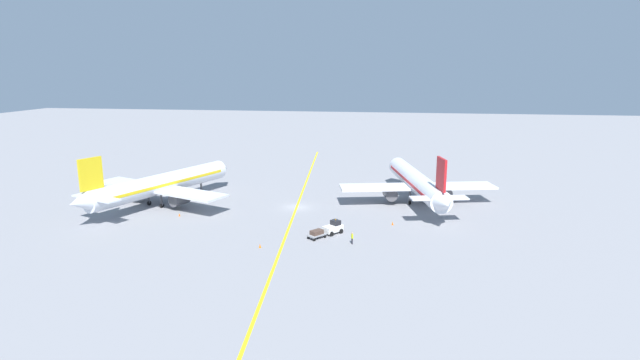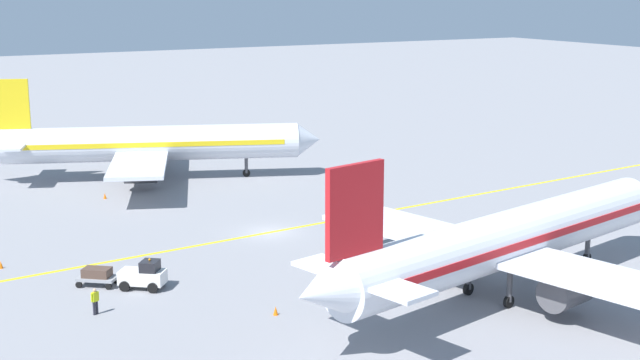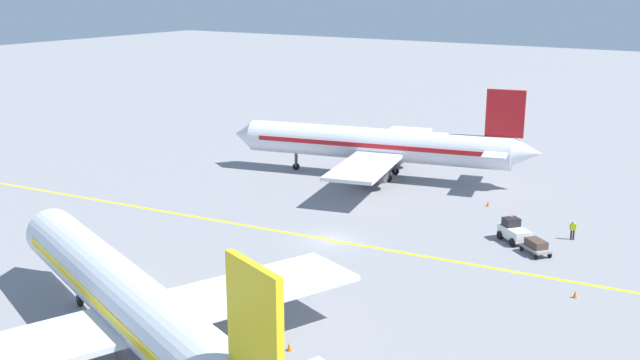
{
  "view_description": "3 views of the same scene",
  "coord_description": "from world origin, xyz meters",
  "px_view_note": "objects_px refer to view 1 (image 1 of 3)",
  "views": [
    {
      "loc": [
        17.28,
        -83.21,
        23.87
      ],
      "look_at": [
        4.09,
        0.62,
        4.92
      ],
      "focal_mm": 28.0,
      "sensor_mm": 36.0,
      "label": 1
    },
    {
      "loc": [
        63.24,
        -30.4,
        19.84
      ],
      "look_at": [
        3.94,
        2.55,
        4.88
      ],
      "focal_mm": 50.0,
      "sensor_mm": 36.0,
      "label": 2
    },
    {
      "loc": [
        -51.39,
        -32.24,
        21.63
      ],
      "look_at": [
        2.36,
        2.59,
        4.45
      ],
      "focal_mm": 42.0,
      "sensor_mm": 36.0,
      "label": 3
    }
  ],
  "objects_px": {
    "airplane_adjacent_stand": "(417,182)",
    "traffic_cone_near_nose": "(393,223)",
    "baggage_cart_trailing": "(317,233)",
    "ground_crew_worker": "(352,238)",
    "airplane_at_gate": "(161,184)",
    "baggage_tug_white": "(333,228)",
    "traffic_cone_by_wingtip": "(179,215)",
    "traffic_cone_mid_apron": "(260,246)"
  },
  "relations": [
    {
      "from": "airplane_at_gate",
      "to": "traffic_cone_near_nose",
      "type": "distance_m",
      "value": 41.72
    },
    {
      "from": "baggage_cart_trailing",
      "to": "baggage_tug_white",
      "type": "bearing_deg",
      "value": 51.35
    },
    {
      "from": "airplane_adjacent_stand",
      "to": "baggage_tug_white",
      "type": "distance_m",
      "value": 23.84
    },
    {
      "from": "airplane_at_gate",
      "to": "baggage_cart_trailing",
      "type": "bearing_deg",
      "value": -24.38
    },
    {
      "from": "airplane_at_gate",
      "to": "ground_crew_worker",
      "type": "bearing_deg",
      "value": -23.26
    },
    {
      "from": "ground_crew_worker",
      "to": "traffic_cone_mid_apron",
      "type": "height_order",
      "value": "ground_crew_worker"
    },
    {
      "from": "airplane_at_gate",
      "to": "airplane_adjacent_stand",
      "type": "xyz_separation_m",
      "value": [
        45.23,
        8.75,
        0.0
      ]
    },
    {
      "from": "ground_crew_worker",
      "to": "baggage_cart_trailing",
      "type": "bearing_deg",
      "value": 163.58
    },
    {
      "from": "airplane_at_gate",
      "to": "ground_crew_worker",
      "type": "relative_size",
      "value": 20.33
    },
    {
      "from": "ground_crew_worker",
      "to": "traffic_cone_by_wingtip",
      "type": "xyz_separation_m",
      "value": [
        -29.55,
        8.91,
        -0.63
      ]
    },
    {
      "from": "ground_crew_worker",
      "to": "traffic_cone_near_nose",
      "type": "bearing_deg",
      "value": 60.44
    },
    {
      "from": "airplane_adjacent_stand",
      "to": "baggage_tug_white",
      "type": "xyz_separation_m",
      "value": [
        -12.68,
        -19.99,
        -2.81
      ]
    },
    {
      "from": "baggage_tug_white",
      "to": "baggage_cart_trailing",
      "type": "distance_m",
      "value": 3.3
    },
    {
      "from": "baggage_cart_trailing",
      "to": "traffic_cone_by_wingtip",
      "type": "height_order",
      "value": "baggage_cart_trailing"
    },
    {
      "from": "airplane_adjacent_stand",
      "to": "traffic_cone_near_nose",
      "type": "distance_m",
      "value": 15.43
    },
    {
      "from": "baggage_tug_white",
      "to": "traffic_cone_near_nose",
      "type": "relative_size",
      "value": 5.96
    },
    {
      "from": "traffic_cone_mid_apron",
      "to": "airplane_at_gate",
      "type": "bearing_deg",
      "value": 141.22
    },
    {
      "from": "traffic_cone_near_nose",
      "to": "traffic_cone_by_wingtip",
      "type": "relative_size",
      "value": 1.0
    },
    {
      "from": "airplane_at_gate",
      "to": "traffic_cone_mid_apron",
      "type": "relative_size",
      "value": 62.09
    },
    {
      "from": "ground_crew_worker",
      "to": "traffic_cone_mid_apron",
      "type": "distance_m",
      "value": 12.78
    },
    {
      "from": "airplane_adjacent_stand",
      "to": "traffic_cone_by_wingtip",
      "type": "distance_m",
      "value": 42.05
    },
    {
      "from": "baggage_tug_white",
      "to": "traffic_cone_mid_apron",
      "type": "relative_size",
      "value": 5.96
    },
    {
      "from": "baggage_cart_trailing",
      "to": "airplane_at_gate",
      "type": "bearing_deg",
      "value": 155.62
    },
    {
      "from": "traffic_cone_by_wingtip",
      "to": "ground_crew_worker",
      "type": "bearing_deg",
      "value": -16.78
    },
    {
      "from": "baggage_cart_trailing",
      "to": "traffic_cone_by_wingtip",
      "type": "relative_size",
      "value": 5.28
    },
    {
      "from": "airplane_adjacent_stand",
      "to": "traffic_cone_by_wingtip",
      "type": "xyz_separation_m",
      "value": [
        -39.05,
        -15.19,
        -3.43
      ]
    },
    {
      "from": "airplane_at_gate",
      "to": "ground_crew_worker",
      "type": "distance_m",
      "value": 38.99
    },
    {
      "from": "baggage_tug_white",
      "to": "traffic_cone_by_wingtip",
      "type": "xyz_separation_m",
      "value": [
        -26.37,
        4.79,
        -0.63
      ]
    },
    {
      "from": "baggage_tug_white",
      "to": "traffic_cone_mid_apron",
      "type": "height_order",
      "value": "baggage_tug_white"
    },
    {
      "from": "baggage_tug_white",
      "to": "airplane_at_gate",
      "type": "bearing_deg",
      "value": 160.95
    },
    {
      "from": "baggage_cart_trailing",
      "to": "ground_crew_worker",
      "type": "bearing_deg",
      "value": -16.42
    },
    {
      "from": "airplane_at_gate",
      "to": "airplane_adjacent_stand",
      "type": "relative_size",
      "value": 0.97
    },
    {
      "from": "airplane_at_gate",
      "to": "baggage_tug_white",
      "type": "bearing_deg",
      "value": -19.05
    },
    {
      "from": "airplane_at_gate",
      "to": "traffic_cone_near_nose",
      "type": "xyz_separation_m",
      "value": [
        41.19,
        -5.74,
        -3.43
      ]
    },
    {
      "from": "baggage_tug_white",
      "to": "traffic_cone_by_wingtip",
      "type": "height_order",
      "value": "baggage_tug_white"
    },
    {
      "from": "airplane_adjacent_stand",
      "to": "traffic_cone_near_nose",
      "type": "relative_size",
      "value": 64.01
    },
    {
      "from": "airplane_adjacent_stand",
      "to": "traffic_cone_by_wingtip",
      "type": "relative_size",
      "value": 64.01
    },
    {
      "from": "baggage_cart_trailing",
      "to": "traffic_cone_by_wingtip",
      "type": "bearing_deg",
      "value": 163.14
    },
    {
      "from": "airplane_at_gate",
      "to": "baggage_cart_trailing",
      "type": "xyz_separation_m",
      "value": [
        30.49,
        -13.82,
        -2.95
      ]
    },
    {
      "from": "traffic_cone_near_nose",
      "to": "traffic_cone_mid_apron",
      "type": "relative_size",
      "value": 1.0
    },
    {
      "from": "ground_crew_worker",
      "to": "airplane_adjacent_stand",
      "type": "bearing_deg",
      "value": 68.49
    },
    {
      "from": "traffic_cone_near_nose",
      "to": "airplane_adjacent_stand",
      "type": "bearing_deg",
      "value": 74.39
    }
  ]
}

